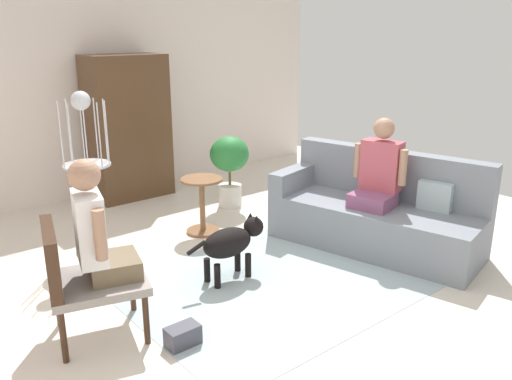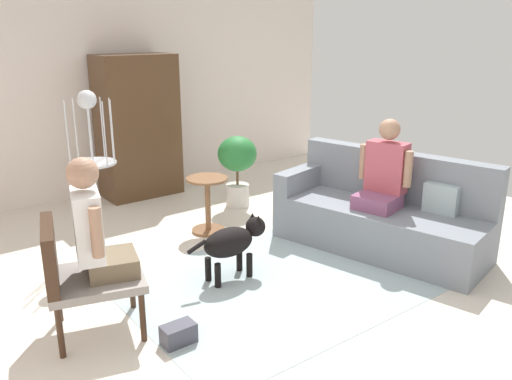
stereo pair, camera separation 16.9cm
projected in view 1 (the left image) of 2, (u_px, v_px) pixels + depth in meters
name	position (u px, v px, depth m)	size (l,w,h in m)	color
ground_plane	(268.00, 275.00, 4.77)	(7.86, 7.86, 0.00)	beige
back_wall	(101.00, 95.00, 6.84)	(6.98, 0.12, 2.59)	silver
area_rug	(275.00, 282.00, 4.63)	(2.54, 1.99, 0.01)	#9EB2B7
couch	(375.00, 214.00, 5.34)	(1.26, 2.19, 0.95)	slate
armchair	(78.00, 274.00, 3.66)	(0.79, 0.75, 0.87)	#382316
person_on_couch	(379.00, 171.00, 5.15)	(0.51, 0.53, 0.86)	#7E486B
person_on_armchair	(96.00, 230.00, 3.62)	(0.49, 0.50, 0.87)	brown
round_end_table	(202.00, 203.00, 5.66)	(0.44, 0.44, 0.61)	brown
dog	(231.00, 242.00, 4.61)	(0.79, 0.26, 0.55)	black
bird_cage_stand	(87.00, 166.00, 5.00)	(0.45, 0.45, 1.58)	silver
potted_plant	(230.00, 162.00, 6.42)	(0.47, 0.47, 0.88)	beige
armoire_cabinet	(128.00, 127.00, 6.74)	(0.97, 0.56, 1.81)	#4C331E
handbag	(183.00, 336.00, 3.70)	(0.24, 0.14, 0.15)	#3F3F4C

